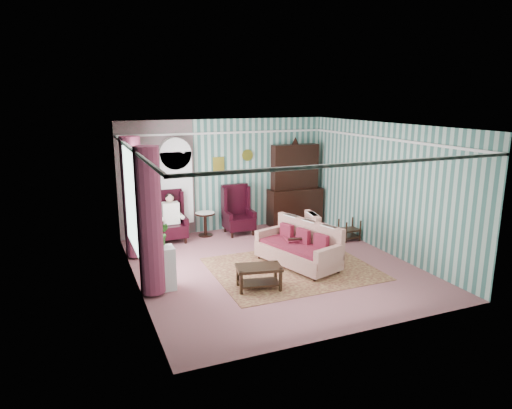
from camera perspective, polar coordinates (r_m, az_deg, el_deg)
name	(u,v)px	position (r m, az deg, el deg)	size (l,w,h in m)	color
floor	(273,266)	(9.62, 2.10, -7.69)	(6.00, 6.00, 0.00)	#915459
room_shell	(241,172)	(9.02, -1.83, 4.13)	(5.53, 6.02, 2.91)	#38665D
bookcase	(176,193)	(11.50, -9.91, 1.45)	(0.80, 0.28, 2.24)	white
dresser_hutch	(295,182)	(12.46, 4.94, 2.80)	(1.50, 0.56, 2.36)	black
wingback_left	(171,217)	(11.19, -10.62, -1.52)	(0.76, 0.80, 1.25)	black
wingback_right	(239,210)	(11.65, -2.18, -0.70)	(0.76, 0.80, 1.25)	black
seated_woman	(171,218)	(11.20, -10.61, -1.69)	(0.44, 0.40, 1.18)	silver
round_side_table	(205,224)	(11.62, -6.36, -2.47)	(0.50, 0.50, 0.60)	black
nest_table	(349,230)	(11.43, 11.58, -3.09)	(0.45, 0.38, 0.54)	black
plant_stand	(159,269)	(8.54, -11.98, -7.89)	(0.55, 0.35, 0.80)	white
rug	(292,269)	(9.48, 4.53, -7.99)	(3.20, 2.60, 0.01)	#461B17
sofa	(298,242)	(9.49, 5.23, -4.63)	(1.86, 0.92, 1.06)	beige
floral_armchair	(299,236)	(9.91, 5.35, -3.95)	(0.82, 0.71, 1.03)	beige
coffee_table	(259,278)	(8.45, 0.35, -9.12)	(0.82, 0.50, 0.44)	black
potted_plant_a	(156,240)	(8.21, -12.45, -4.38)	(0.35, 0.30, 0.39)	#1E5119
potted_plant_b	(162,234)	(8.49, -11.65, -3.62)	(0.23, 0.19, 0.42)	#1B581D
potted_plant_c	(156,237)	(8.42, -12.42, -3.97)	(0.21, 0.21, 0.38)	#19511A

